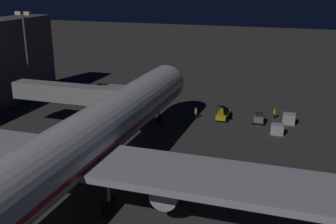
% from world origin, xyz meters
% --- Properties ---
extents(ground_plane, '(320.00, 320.00, 0.00)m').
position_xyz_m(ground_plane, '(0.00, 0.00, 0.00)').
color(ground_plane, '#383533').
extents(airliner_at_gate, '(50.87, 68.43, 19.41)m').
position_xyz_m(airliner_at_gate, '(0.00, 11.42, 5.62)').
color(airliner_at_gate, silver).
rests_on(airliner_at_gate, ground_plane).
extents(jet_bridge, '(18.21, 3.40, 7.24)m').
position_xyz_m(jet_bridge, '(10.03, -8.65, 5.70)').
color(jet_bridge, '#9E9E99').
rests_on(jet_bridge, ground_plane).
extents(apron_floodlight_mast, '(2.90, 0.50, 16.52)m').
position_xyz_m(apron_floodlight_mast, '(25.50, -18.17, 9.68)').
color(apron_floodlight_mast, '#59595E').
rests_on(apron_floodlight_mast, ground_plane).
extents(pushback_tug, '(1.86, 2.31, 1.95)m').
position_xyz_m(pushback_tug, '(-15.08, -20.64, 0.78)').
color(pushback_tug, slate).
rests_on(pushback_tug, ground_plane).
extents(belt_loader, '(1.96, 7.32, 3.40)m').
position_xyz_m(belt_loader, '(-9.24, -21.04, 0.84)').
color(belt_loader, yellow).
rests_on(belt_loader, ground_plane).
extents(baggage_container_near_belt, '(1.84, 1.62, 1.49)m').
position_xyz_m(baggage_container_near_belt, '(-18.19, -16.65, 0.74)').
color(baggage_container_near_belt, '#B7BABF').
rests_on(baggage_container_near_belt, ground_plane).
extents(baggage_container_far_row, '(1.90, 1.76, 1.64)m').
position_xyz_m(baggage_container_far_row, '(-19.57, -21.91, 0.82)').
color(baggage_container_far_row, '#B7BABF').
rests_on(baggage_container_far_row, ground_plane).
extents(ground_crew_near_nose_gear, '(0.40, 0.40, 1.79)m').
position_xyz_m(ground_crew_near_nose_gear, '(-17.19, -23.85, 0.98)').
color(ground_crew_near_nose_gear, black).
rests_on(ground_crew_near_nose_gear, ground_plane).
extents(ground_crew_marshaller_fwd, '(0.40, 0.40, 1.77)m').
position_xyz_m(ground_crew_marshaller_fwd, '(-4.96, -19.87, 0.97)').
color(ground_crew_marshaller_fwd, black).
rests_on(ground_crew_marshaller_fwd, ground_plane).
extents(traffic_cone_nose_port, '(0.36, 0.36, 0.55)m').
position_xyz_m(traffic_cone_nose_port, '(-2.20, -21.30, 0.28)').
color(traffic_cone_nose_port, orange).
rests_on(traffic_cone_nose_port, ground_plane).
extents(traffic_cone_nose_starboard, '(0.36, 0.36, 0.55)m').
position_xyz_m(traffic_cone_nose_starboard, '(2.20, -21.30, 0.28)').
color(traffic_cone_nose_starboard, orange).
rests_on(traffic_cone_nose_starboard, ground_plane).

